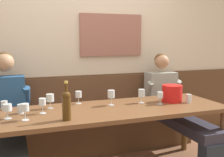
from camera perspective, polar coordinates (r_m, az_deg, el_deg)
room_wall_back at (r=3.62m, az=-5.69°, el=7.83°), size 6.80×0.12×2.80m
wood_wainscot_panel at (r=3.69m, az=-5.35°, el=-6.68°), size 6.80×0.03×0.96m
wall_bench at (r=3.55m, az=-4.43°, el=-10.57°), size 2.74×0.42×0.94m
dining_table at (r=2.79m, az=-0.56°, el=-7.74°), size 2.44×0.81×0.73m
person_center_right_seat at (r=2.98m, az=-21.15°, el=-7.89°), size 0.51×1.28×1.29m
person_right_seat at (r=3.52m, az=13.02°, el=-5.55°), size 0.50×1.28×1.23m
ice_bucket at (r=3.13m, az=12.42°, el=-3.05°), size 0.22×0.22×0.19m
wine_bottle_green_tall at (r=2.38m, az=-9.47°, el=-5.33°), size 0.08×0.08×0.34m
wine_glass_mid_left at (r=2.57m, az=-21.01°, el=-5.83°), size 0.08×0.08×0.13m
wine_glass_by_bottle at (r=2.65m, az=-14.33°, el=-4.91°), size 0.07×0.07×0.15m
wine_glass_near_bucket at (r=2.98m, az=10.00°, el=-3.56°), size 0.07×0.07×0.14m
wine_glass_right_end at (r=2.98m, az=-7.01°, el=-3.44°), size 0.07×0.07×0.14m
wine_glass_center_front at (r=2.89m, az=-0.18°, el=-3.41°), size 0.07×0.07×0.16m
wine_glass_left_end at (r=2.47m, az=-17.73°, el=-5.89°), size 0.07×0.07×0.15m
wine_glass_center_rear at (r=2.83m, az=-12.79°, el=-4.10°), size 0.08×0.08×0.15m
wine_glass_mid_right at (r=3.01m, az=6.17°, el=-3.18°), size 0.07×0.07×0.15m
water_tumbler_center at (r=2.72m, az=-18.55°, el=-6.04°), size 0.06×0.06×0.09m
water_tumbler_left at (r=3.13m, az=15.71°, el=-4.03°), size 0.06×0.06×0.09m
water_tumbler_right at (r=2.92m, az=-21.56°, el=-5.22°), size 0.07×0.07×0.09m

